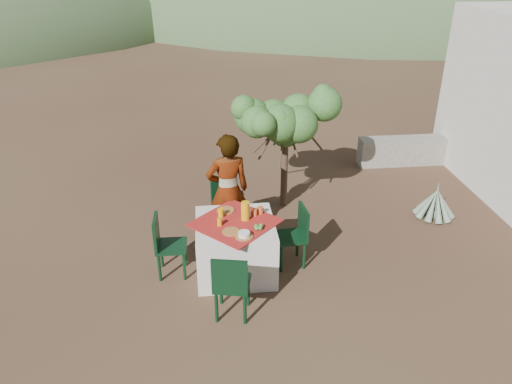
{
  "coord_description": "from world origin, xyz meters",
  "views": [
    {
      "loc": [
        -0.69,
        -5.45,
        4.03
      ],
      "look_at": [
        -0.06,
        0.52,
        0.98
      ],
      "focal_mm": 35.0,
      "sensor_mm": 36.0,
      "label": 1
    }
  ],
  "objects_px": {
    "person": "(228,191)",
    "shrub_tree": "(288,125)",
    "chair_far": "(227,204)",
    "chair_near": "(231,284)",
    "chair_right": "(295,233)",
    "agave": "(435,204)",
    "juice_pitcher": "(245,211)",
    "table": "(236,247)",
    "chair_left": "(165,243)"
  },
  "relations": [
    {
      "from": "person",
      "to": "shrub_tree",
      "type": "xyz_separation_m",
      "value": [
        1.04,
        1.13,
        0.56
      ]
    },
    {
      "from": "chair_far",
      "to": "chair_near",
      "type": "relative_size",
      "value": 0.99
    },
    {
      "from": "chair_far",
      "to": "chair_right",
      "type": "relative_size",
      "value": 1.02
    },
    {
      "from": "agave",
      "to": "juice_pitcher",
      "type": "distance_m",
      "value": 3.41
    },
    {
      "from": "table",
      "to": "chair_near",
      "type": "height_order",
      "value": "chair_near"
    },
    {
      "from": "table",
      "to": "shrub_tree",
      "type": "distance_m",
      "value": 2.35
    },
    {
      "from": "table",
      "to": "chair_right",
      "type": "distance_m",
      "value": 0.83
    },
    {
      "from": "table",
      "to": "chair_right",
      "type": "xyz_separation_m",
      "value": [
        0.82,
        0.1,
        0.1
      ]
    },
    {
      "from": "chair_near",
      "to": "person",
      "type": "height_order",
      "value": "person"
    },
    {
      "from": "juice_pitcher",
      "to": "table",
      "type": "bearing_deg",
      "value": -156.26
    },
    {
      "from": "person",
      "to": "agave",
      "type": "xyz_separation_m",
      "value": [
        3.35,
        0.41,
        -0.62
      ]
    },
    {
      "from": "chair_near",
      "to": "person",
      "type": "distance_m",
      "value": 1.71
    },
    {
      "from": "chair_left",
      "to": "agave",
      "type": "height_order",
      "value": "chair_left"
    },
    {
      "from": "table",
      "to": "person",
      "type": "bearing_deg",
      "value": 93.8
    },
    {
      "from": "chair_right",
      "to": "juice_pitcher",
      "type": "xyz_separation_m",
      "value": [
        -0.68,
        -0.04,
        0.41
      ]
    },
    {
      "from": "chair_near",
      "to": "shrub_tree",
      "type": "relative_size",
      "value": 0.5
    },
    {
      "from": "chair_near",
      "to": "chair_left",
      "type": "relative_size",
      "value": 1.03
    },
    {
      "from": "table",
      "to": "agave",
      "type": "xyz_separation_m",
      "value": [
        3.3,
        1.15,
        -0.15
      ]
    },
    {
      "from": "chair_right",
      "to": "juice_pitcher",
      "type": "relative_size",
      "value": 3.47
    },
    {
      "from": "table",
      "to": "agave",
      "type": "relative_size",
      "value": 1.87
    },
    {
      "from": "table",
      "to": "chair_right",
      "type": "height_order",
      "value": "chair_right"
    },
    {
      "from": "table",
      "to": "person",
      "type": "xyz_separation_m",
      "value": [
        -0.05,
        0.74,
        0.47
      ]
    },
    {
      "from": "table",
      "to": "shrub_tree",
      "type": "relative_size",
      "value": 0.73
    },
    {
      "from": "shrub_tree",
      "to": "agave",
      "type": "relative_size",
      "value": 2.56
    },
    {
      "from": "chair_right",
      "to": "person",
      "type": "height_order",
      "value": "person"
    },
    {
      "from": "chair_left",
      "to": "shrub_tree",
      "type": "bearing_deg",
      "value": -45.07
    },
    {
      "from": "chair_near",
      "to": "agave",
      "type": "xyz_separation_m",
      "value": [
        3.41,
        2.09,
        -0.26
      ]
    },
    {
      "from": "chair_near",
      "to": "agave",
      "type": "height_order",
      "value": "chair_near"
    },
    {
      "from": "table",
      "to": "chair_far",
      "type": "xyz_separation_m",
      "value": [
        -0.06,
        1.0,
        0.11
      ]
    },
    {
      "from": "table",
      "to": "chair_near",
      "type": "relative_size",
      "value": 1.46
    },
    {
      "from": "table",
      "to": "person",
      "type": "relative_size",
      "value": 0.77
    },
    {
      "from": "person",
      "to": "chair_far",
      "type": "bearing_deg",
      "value": -98.37
    },
    {
      "from": "chair_far",
      "to": "shrub_tree",
      "type": "bearing_deg",
      "value": 19.35
    },
    {
      "from": "chair_far",
      "to": "juice_pitcher",
      "type": "height_order",
      "value": "juice_pitcher"
    },
    {
      "from": "table",
      "to": "juice_pitcher",
      "type": "xyz_separation_m",
      "value": [
        0.14,
        0.06,
        0.51
      ]
    },
    {
      "from": "chair_near",
      "to": "shrub_tree",
      "type": "distance_m",
      "value": 3.14
    },
    {
      "from": "table",
      "to": "agave",
      "type": "bearing_deg",
      "value": 19.25
    },
    {
      "from": "chair_right",
      "to": "chair_near",
      "type": "bearing_deg",
      "value": -48.27
    },
    {
      "from": "chair_right",
      "to": "juice_pitcher",
      "type": "distance_m",
      "value": 0.79
    },
    {
      "from": "juice_pitcher",
      "to": "chair_right",
      "type": "bearing_deg",
      "value": 3.32
    },
    {
      "from": "table",
      "to": "agave",
      "type": "distance_m",
      "value": 3.5
    },
    {
      "from": "chair_left",
      "to": "shrub_tree",
      "type": "height_order",
      "value": "shrub_tree"
    },
    {
      "from": "table",
      "to": "chair_left",
      "type": "bearing_deg",
      "value": 177.61
    },
    {
      "from": "chair_near",
      "to": "chair_right",
      "type": "distance_m",
      "value": 1.4
    },
    {
      "from": "chair_far",
      "to": "juice_pitcher",
      "type": "bearing_deg",
      "value": -98.11
    },
    {
      "from": "chair_right",
      "to": "juice_pitcher",
      "type": "bearing_deg",
      "value": -92.96
    },
    {
      "from": "table",
      "to": "chair_left",
      "type": "height_order",
      "value": "chair_left"
    },
    {
      "from": "chair_far",
      "to": "chair_left",
      "type": "relative_size",
      "value": 1.03
    },
    {
      "from": "person",
      "to": "table",
      "type": "bearing_deg",
      "value": 83.2
    },
    {
      "from": "juice_pitcher",
      "to": "chair_near",
      "type": "bearing_deg",
      "value": -104.26
    }
  ]
}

